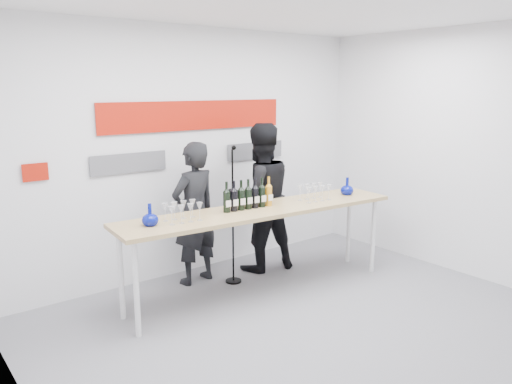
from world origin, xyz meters
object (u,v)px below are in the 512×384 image
mic_stand (233,242)px  tasting_table (262,215)px  presenter_left (194,213)px  presenter_right (260,198)px

mic_stand → tasting_table: bearing=-92.3°
tasting_table → mic_stand: bearing=103.6°
presenter_left → mic_stand: (0.34, -0.30, -0.34)m
presenter_left → presenter_right: presenter_right is taller
presenter_right → mic_stand: 0.71m
presenter_right → mic_stand: presenter_right is taller
tasting_table → presenter_right: presenter_right is taller
tasting_table → mic_stand: (-0.07, 0.45, -0.41)m
presenter_left → mic_stand: size_ratio=1.02×
tasting_table → mic_stand: size_ratio=2.02×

